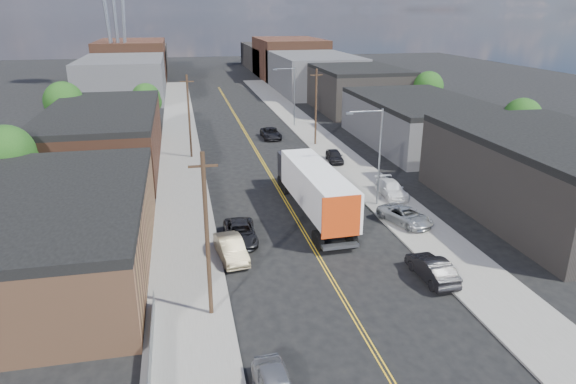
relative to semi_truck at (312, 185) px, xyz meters
name	(u,v)px	position (x,y,z in m)	size (l,w,h in m)	color
ground	(243,129)	(-1.68, 35.31, -2.58)	(260.00, 260.00, 0.00)	black
centerline	(258,154)	(-1.68, 20.31, -2.57)	(0.32, 120.00, 0.01)	gold
sidewalk_left	(181,158)	(-11.18, 20.31, -2.50)	(5.00, 140.00, 0.15)	slate
sidewalk_right	(331,150)	(7.82, 20.31, -2.50)	(5.00, 140.00, 0.15)	slate
warehouse_tan	(57,232)	(-19.68, -6.69, 0.22)	(12.00, 22.00, 5.60)	brown
warehouse_brown	(104,137)	(-19.68, 19.31, 0.72)	(12.00, 26.00, 6.60)	#4A2B1D
industrial_right_a	(553,175)	(20.31, -4.69, 0.97)	(14.00, 22.00, 7.10)	black
industrial_right_b	(419,121)	(20.32, 21.31, 0.47)	(14.00, 24.00, 6.10)	#3B3B3D
industrial_right_c	(356,88)	(20.32, 47.31, 1.22)	(14.00, 22.00, 7.60)	black
skyline_left_a	(124,77)	(-21.68, 70.31, 1.42)	(16.00, 30.00, 8.00)	#3B3B3D
skyline_right_a	(313,73)	(18.32, 70.31, 1.42)	(16.00, 30.00, 8.00)	#3B3B3D
skyline_left_b	(132,61)	(-21.68, 95.31, 2.42)	(16.00, 26.00, 10.00)	#4A2B1D
skyline_right_b	(289,58)	(18.32, 95.31, 2.42)	(16.00, 26.00, 10.00)	#4A2B1D
skyline_left_c	(138,60)	(-21.68, 115.31, 0.92)	(16.00, 40.00, 7.00)	black
skyline_right_c	(275,58)	(18.32, 115.31, 0.92)	(16.00, 40.00, 7.00)	black
streetlight_near	(376,150)	(5.92, 0.31, 2.75)	(3.39, 0.25, 9.00)	gray
streetlight_far	(292,92)	(5.92, 35.31, 2.75)	(3.39, 0.25, 9.00)	gray
utility_pole_left_near	(207,236)	(-9.88, -14.69, 2.56)	(1.60, 0.26, 10.00)	black
utility_pole_left_far	(189,116)	(-9.88, 20.31, 2.56)	(1.60, 0.26, 10.00)	black
utility_pole_right	(316,107)	(6.52, 23.31, 2.56)	(1.60, 0.26, 10.00)	black
tree_left_near	(8,156)	(-25.62, 5.31, 2.60)	(4.85, 4.76, 7.91)	black
tree_left_mid	(64,104)	(-25.62, 30.31, 2.91)	(5.10, 5.04, 8.37)	black
tree_left_far	(147,100)	(-15.62, 37.31, 1.99)	(4.35, 4.20, 6.97)	black
tree_right_near	(522,120)	(28.38, 11.31, 2.29)	(4.60, 4.48, 7.44)	black
tree_right_far	(428,88)	(28.38, 35.31, 2.60)	(4.85, 4.76, 7.91)	black
semi_truck	(312,185)	(0.00, 0.00, 0.00)	(3.45, 17.32, 4.52)	white
car_left_b	(231,249)	(-7.96, -7.67, -1.78)	(1.69, 4.84, 1.60)	#827455
car_left_c	(240,232)	(-6.95, -4.79, -1.85)	(2.41, 5.23, 1.45)	black
car_right_oncoming	(432,269)	(4.84, -13.45, -1.79)	(1.67, 4.78, 1.58)	black
car_right_lot_a	(405,216)	(6.94, -4.48, -1.72)	(2.33, 5.05, 1.40)	#A3A7A8
car_right_lot_b	(391,189)	(8.47, 2.15, -1.71)	(2.00, 4.91, 1.42)	white
car_right_lot_c	(334,156)	(6.52, 14.52, -1.71)	(1.69, 4.19, 1.43)	black
car_ahead_truck	(271,133)	(1.37, 28.20, -1.85)	(2.42, 5.25, 1.46)	black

